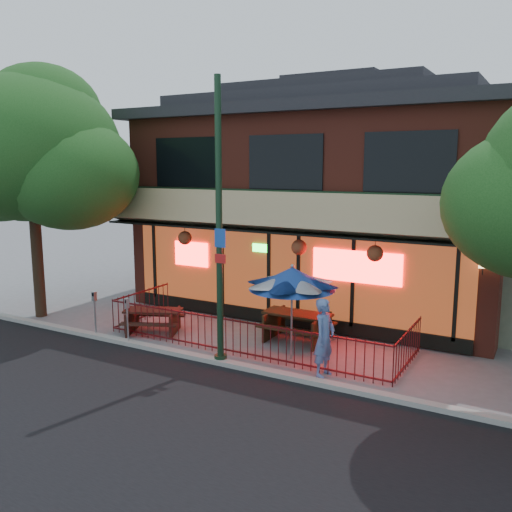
{
  "coord_description": "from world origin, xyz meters",
  "views": [
    {
      "loc": [
        7.13,
        -11.33,
        4.95
      ],
      "look_at": [
        -0.32,
        2.0,
        2.35
      ],
      "focal_mm": 38.0,
      "sensor_mm": 36.0,
      "label": 1
    }
  ],
  "objects_px": {
    "street_tree_left": "(33,141)",
    "parking_meter_far": "(95,306)",
    "street_light": "(219,239)",
    "picnic_table_right": "(297,322)",
    "picnic_table_left": "(153,317)",
    "pedestrian": "(324,337)",
    "patio_umbrella": "(292,278)",
    "parking_meter_near": "(127,313)"
  },
  "relations": [
    {
      "from": "picnic_table_right",
      "to": "patio_umbrella",
      "type": "relative_size",
      "value": 0.77
    },
    {
      "from": "pedestrian",
      "to": "parking_meter_far",
      "type": "height_order",
      "value": "pedestrian"
    },
    {
      "from": "street_tree_left",
      "to": "picnic_table_left",
      "type": "relative_size",
      "value": 3.95
    },
    {
      "from": "street_light",
      "to": "picnic_table_right",
      "type": "height_order",
      "value": "street_light"
    },
    {
      "from": "patio_umbrella",
      "to": "pedestrian",
      "type": "relative_size",
      "value": 1.33
    },
    {
      "from": "street_light",
      "to": "parking_meter_far",
      "type": "bearing_deg",
      "value": 179.97
    },
    {
      "from": "picnic_table_left",
      "to": "parking_meter_far",
      "type": "xyz_separation_m",
      "value": [
        -1.23,
        -1.1,
        0.44
      ]
    },
    {
      "from": "street_tree_left",
      "to": "patio_umbrella",
      "type": "xyz_separation_m",
      "value": [
        8.9,
        0.31,
        -3.55
      ]
    },
    {
      "from": "picnic_table_right",
      "to": "pedestrian",
      "type": "height_order",
      "value": "pedestrian"
    },
    {
      "from": "picnic_table_right",
      "to": "pedestrian",
      "type": "bearing_deg",
      "value": -51.15
    },
    {
      "from": "street_light",
      "to": "picnic_table_left",
      "type": "bearing_deg",
      "value": 160.29
    },
    {
      "from": "parking_meter_near",
      "to": "parking_meter_far",
      "type": "height_order",
      "value": "parking_meter_far"
    },
    {
      "from": "street_light",
      "to": "parking_meter_far",
      "type": "height_order",
      "value": "street_light"
    },
    {
      "from": "pedestrian",
      "to": "parking_meter_near",
      "type": "relative_size",
      "value": 1.42
    },
    {
      "from": "picnic_table_right",
      "to": "pedestrian",
      "type": "distance_m",
      "value": 2.64
    },
    {
      "from": "street_light",
      "to": "picnic_table_right",
      "type": "distance_m",
      "value": 3.76
    },
    {
      "from": "picnic_table_right",
      "to": "parking_meter_near",
      "type": "xyz_separation_m",
      "value": [
        -3.94,
        -2.61,
        0.36
      ]
    },
    {
      "from": "parking_meter_near",
      "to": "parking_meter_far",
      "type": "bearing_deg",
      "value": 176.51
    },
    {
      "from": "picnic_table_left",
      "to": "parking_meter_far",
      "type": "bearing_deg",
      "value": -138.21
    },
    {
      "from": "street_tree_left",
      "to": "parking_meter_far",
      "type": "distance_m",
      "value": 5.76
    },
    {
      "from": "street_light",
      "to": "patio_umbrella",
      "type": "relative_size",
      "value": 2.82
    },
    {
      "from": "parking_meter_far",
      "to": "pedestrian",
      "type": "bearing_deg",
      "value": 4.15
    },
    {
      "from": "picnic_table_left",
      "to": "patio_umbrella",
      "type": "distance_m",
      "value": 4.81
    },
    {
      "from": "picnic_table_right",
      "to": "parking_meter_near",
      "type": "height_order",
      "value": "parking_meter_near"
    },
    {
      "from": "picnic_table_right",
      "to": "pedestrian",
      "type": "xyz_separation_m",
      "value": [
        1.64,
        -2.03,
        0.4
      ]
    },
    {
      "from": "pedestrian",
      "to": "parking_meter_far",
      "type": "bearing_deg",
      "value": 99.97
    },
    {
      "from": "street_light",
      "to": "parking_meter_near",
      "type": "bearing_deg",
      "value": -178.52
    },
    {
      "from": "patio_umbrella",
      "to": "pedestrian",
      "type": "xyz_separation_m",
      "value": [
        1.14,
        -0.6,
        -1.19
      ]
    },
    {
      "from": "street_tree_left",
      "to": "parking_meter_far",
      "type": "relative_size",
      "value": 6.02
    },
    {
      "from": "parking_meter_near",
      "to": "patio_umbrella",
      "type": "bearing_deg",
      "value": 14.89
    },
    {
      "from": "patio_umbrella",
      "to": "parking_meter_near",
      "type": "height_order",
      "value": "patio_umbrella"
    },
    {
      "from": "street_tree_left",
      "to": "pedestrian",
      "type": "bearing_deg",
      "value": -1.63
    },
    {
      "from": "parking_meter_far",
      "to": "picnic_table_left",
      "type": "bearing_deg",
      "value": 41.79
    },
    {
      "from": "patio_umbrella",
      "to": "pedestrian",
      "type": "bearing_deg",
      "value": -27.77
    },
    {
      "from": "street_tree_left",
      "to": "street_light",
      "type": "bearing_deg",
      "value": -6.04
    },
    {
      "from": "picnic_table_right",
      "to": "parking_meter_far",
      "type": "relative_size",
      "value": 1.43
    },
    {
      "from": "picnic_table_left",
      "to": "pedestrian",
      "type": "distance_m",
      "value": 5.71
    },
    {
      "from": "street_light",
      "to": "picnic_table_right",
      "type": "xyz_separation_m",
      "value": [
        0.94,
        2.54,
        -2.61
      ]
    },
    {
      "from": "picnic_table_left",
      "to": "parking_meter_near",
      "type": "xyz_separation_m",
      "value": [
        0.08,
        -1.18,
        0.42
      ]
    },
    {
      "from": "picnic_table_right",
      "to": "street_tree_left",
      "type": "bearing_deg",
      "value": -168.26
    },
    {
      "from": "street_light",
      "to": "picnic_table_left",
      "type": "height_order",
      "value": "street_light"
    },
    {
      "from": "picnic_table_left",
      "to": "pedestrian",
      "type": "bearing_deg",
      "value": -6.05
    }
  ]
}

